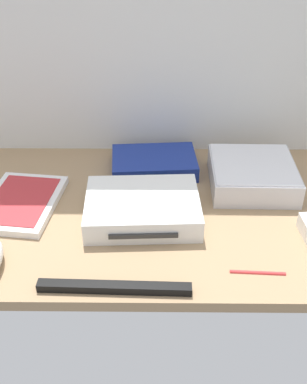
% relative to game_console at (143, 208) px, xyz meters
% --- Properties ---
extents(ground_plane, '(1.00, 0.48, 0.02)m').
position_rel_game_console_xyz_m(ground_plane, '(0.02, 0.03, -0.03)').
color(ground_plane, '#9E7F5B').
rests_on(ground_plane, ground).
extents(back_wall, '(1.10, 0.01, 0.64)m').
position_rel_game_console_xyz_m(back_wall, '(0.02, 0.27, 0.30)').
color(back_wall, silver).
rests_on(back_wall, ground).
extents(game_console, '(0.22, 0.17, 0.04)m').
position_rel_game_console_xyz_m(game_console, '(0.00, 0.00, 0.00)').
color(game_console, white).
rests_on(game_console, ground_plane).
extents(mini_computer, '(0.17, 0.17, 0.05)m').
position_rel_game_console_xyz_m(mini_computer, '(0.22, 0.11, 0.00)').
color(mini_computer, silver).
rests_on(mini_computer, ground_plane).
extents(game_case, '(0.16, 0.20, 0.02)m').
position_rel_game_console_xyz_m(game_case, '(-0.24, 0.03, -0.01)').
color(game_case, white).
rests_on(game_case, ground_plane).
extents(network_router, '(0.19, 0.13, 0.03)m').
position_rel_game_console_xyz_m(network_router, '(0.02, 0.17, -0.00)').
color(network_router, navy).
rests_on(network_router, ground_plane).
extents(sensor_bar, '(0.24, 0.02, 0.01)m').
position_rel_game_console_xyz_m(sensor_bar, '(-0.04, -0.19, -0.01)').
color(sensor_bar, black).
rests_on(sensor_bar, ground_plane).
extents(stylus_pen, '(0.09, 0.01, 0.01)m').
position_rel_game_console_xyz_m(stylus_pen, '(0.19, -0.15, -0.02)').
color(stylus_pen, red).
rests_on(stylus_pen, ground_plane).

